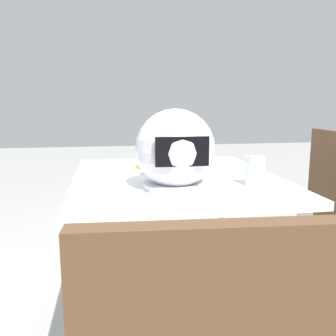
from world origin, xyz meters
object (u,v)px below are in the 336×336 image
dining_table (175,198)px  pizza (161,164)px  motorcycle_helmet (175,150)px  drinking_glass (255,171)px

dining_table → pizza: (0.04, -0.13, 0.12)m
motorcycle_helmet → drinking_glass: motorcycle_helmet is taller
pizza → motorcycle_helmet: bearing=90.0°
pizza → motorcycle_helmet: size_ratio=0.82×
dining_table → drinking_glass: bearing=138.8°
drinking_glass → pizza: bearing=-50.4°
pizza → drinking_glass: size_ratio=2.14×
motorcycle_helmet → drinking_glass: (-0.29, 0.01, -0.08)m
dining_table → drinking_glass: size_ratio=8.91×
dining_table → motorcycle_helmet: (0.04, 0.21, 0.23)m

